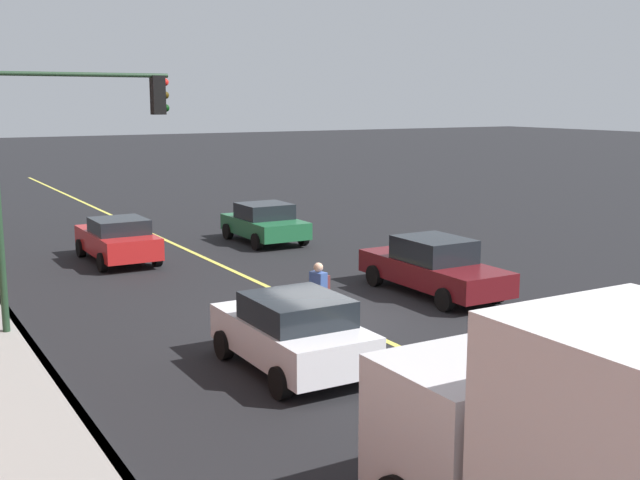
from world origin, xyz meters
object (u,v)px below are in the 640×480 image
Objects in this scene: car_red at (118,239)px; traffic_light_mast at (64,149)px; car_white at (293,332)px; car_green at (265,223)px; pedestrian_with_backpack at (319,292)px; car_maroon at (433,266)px.

traffic_light_mast reaches higher than car_red.
car_red is 12.17m from car_white.
car_green is 11.65m from pedestrian_with_backpack.
car_green is (0.81, -5.73, -0.01)m from car_red.
traffic_light_mast reaches higher than pedestrian_with_backpack.
car_green is 2.40× the size of pedestrian_with_backpack.
car_white is at bearing 138.99° from pedestrian_with_backpack.
traffic_light_mast reaches higher than car_maroon.
car_maroon is 0.79× the size of traffic_light_mast.
pedestrian_with_backpack is 0.26× the size of traffic_light_mast.
pedestrian_with_backpack is at bearing -122.25° from traffic_light_mast.
car_maroon is at bearing -177.07° from car_green.
car_red is at bearing -23.41° from traffic_light_mast.
traffic_light_mast is (1.54, 9.28, 3.40)m from car_maroon.
car_red is 1.08× the size of car_green.
pedestrian_with_backpack reaches higher than car_maroon.
traffic_light_mast is at bearing 57.75° from pedestrian_with_backpack.
pedestrian_with_backpack is at bearing 160.06° from car_green.
traffic_light_mast is (3.05, 4.83, 3.23)m from pedestrian_with_backpack.
car_maroon is 4.71m from pedestrian_with_backpack.
traffic_light_mast reaches higher than car_green.
car_green is 14.19m from car_white.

